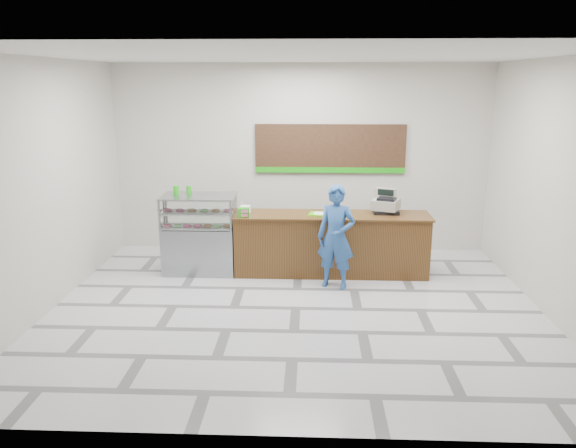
{
  "coord_description": "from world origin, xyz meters",
  "views": [
    {
      "loc": [
        0.2,
        -7.52,
        3.2
      ],
      "look_at": [
        -0.15,
        0.9,
        1.02
      ],
      "focal_mm": 35.0,
      "sensor_mm": 36.0,
      "label": 1
    }
  ],
  "objects_px": {
    "sales_counter": "(331,244)",
    "serving_tray": "(321,214)",
    "customer": "(336,237)",
    "display_case": "(200,233)",
    "cash_register": "(386,204)"
  },
  "relations": [
    {
      "from": "sales_counter",
      "to": "display_case",
      "type": "relative_size",
      "value": 2.45
    },
    {
      "from": "sales_counter",
      "to": "customer",
      "type": "bearing_deg",
      "value": -85.43
    },
    {
      "from": "sales_counter",
      "to": "cash_register",
      "type": "relative_size",
      "value": 5.86
    },
    {
      "from": "sales_counter",
      "to": "customer",
      "type": "distance_m",
      "value": 0.71
    },
    {
      "from": "sales_counter",
      "to": "serving_tray",
      "type": "height_order",
      "value": "serving_tray"
    },
    {
      "from": "serving_tray",
      "to": "customer",
      "type": "distance_m",
      "value": 0.67
    },
    {
      "from": "display_case",
      "to": "cash_register",
      "type": "height_order",
      "value": "cash_register"
    },
    {
      "from": "cash_register",
      "to": "customer",
      "type": "distance_m",
      "value": 1.23
    },
    {
      "from": "display_case",
      "to": "cash_register",
      "type": "xyz_separation_m",
      "value": [
        3.13,
        0.16,
        0.5
      ]
    },
    {
      "from": "cash_register",
      "to": "customer",
      "type": "xyz_separation_m",
      "value": [
        -0.85,
        -0.8,
        -0.36
      ]
    },
    {
      "from": "sales_counter",
      "to": "serving_tray",
      "type": "relative_size",
      "value": 7.34
    },
    {
      "from": "sales_counter",
      "to": "cash_register",
      "type": "xyz_separation_m",
      "value": [
        0.91,
        0.16,
        0.66
      ]
    },
    {
      "from": "display_case",
      "to": "cash_register",
      "type": "relative_size",
      "value": 2.39
    },
    {
      "from": "sales_counter",
      "to": "display_case",
      "type": "xyz_separation_m",
      "value": [
        -2.22,
        -0.0,
        0.16
      ]
    },
    {
      "from": "sales_counter",
      "to": "customer",
      "type": "relative_size",
      "value": 1.99
    }
  ]
}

